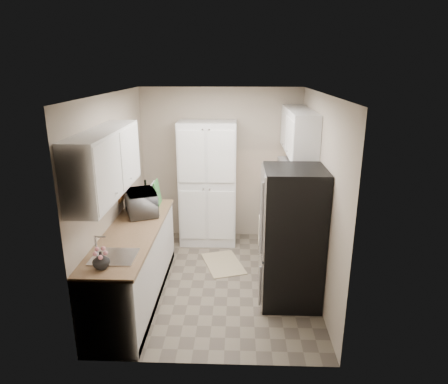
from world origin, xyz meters
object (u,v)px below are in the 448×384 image
object	(u,v)px
wine_bottle	(146,194)
toaster_oven	(288,183)
refrigerator	(292,237)
pantry_cabinet	(208,184)
electric_range	(286,238)
microwave	(142,203)

from	to	relation	value
wine_bottle	toaster_oven	world-z (taller)	wine_bottle
refrigerator	toaster_oven	size ratio (longest dim) A/B	4.93
pantry_cabinet	electric_range	xyz separation A→B (m)	(1.17, -0.93, -0.52)
pantry_cabinet	wine_bottle	bearing A→B (deg)	-133.37
toaster_oven	pantry_cabinet	bearing A→B (deg)	-166.87
electric_range	wine_bottle	xyz separation A→B (m)	(-1.99, 0.07, 0.61)
toaster_oven	wine_bottle	bearing A→B (deg)	-144.68
electric_range	wine_bottle	bearing A→B (deg)	178.07
microwave	toaster_oven	bearing A→B (deg)	-83.09
refrigerator	microwave	bearing A→B (deg)	164.28
electric_range	wine_bottle	world-z (taller)	wine_bottle
electric_range	refrigerator	size ratio (longest dim) A/B	0.66
microwave	wine_bottle	world-z (taller)	wine_bottle
refrigerator	microwave	world-z (taller)	refrigerator
electric_range	toaster_oven	world-z (taller)	electric_range
electric_range	pantry_cabinet	bearing A→B (deg)	141.78
wine_bottle	electric_range	bearing A→B (deg)	-1.93
electric_range	microwave	bearing A→B (deg)	-172.62
electric_range	refrigerator	distance (m)	0.88
pantry_cabinet	electric_range	world-z (taller)	pantry_cabinet
refrigerator	wine_bottle	world-z (taller)	refrigerator
refrigerator	electric_range	bearing A→B (deg)	87.52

